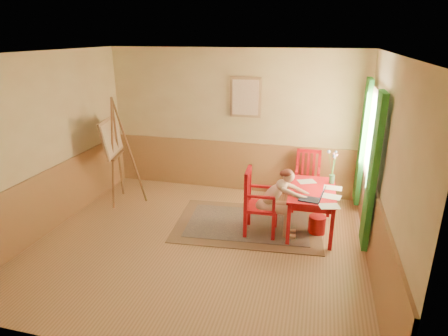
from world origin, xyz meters
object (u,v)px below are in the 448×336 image
(table, at_px, (312,194))
(chair_back, at_px, (307,178))
(laptop, at_px, (314,198))
(chair_left, at_px, (258,202))
(figure, at_px, (277,199))
(easel, at_px, (114,141))

(table, bearing_deg, chair_back, 95.92)
(chair_back, relative_size, laptop, 2.59)
(chair_left, relative_size, figure, 0.95)
(laptop, bearing_deg, chair_back, 95.38)
(table, distance_m, laptop, 0.46)
(figure, relative_size, laptop, 2.89)
(table, height_order, laptop, laptop)
(chair_back, distance_m, figure, 1.42)
(chair_left, distance_m, laptop, 0.89)
(figure, bearing_deg, laptop, -14.33)
(table, relative_size, laptop, 3.12)
(table, xyz_separation_m, chair_left, (-0.81, -0.30, -0.09))
(easel, bearing_deg, laptop, -11.07)
(table, relative_size, chair_left, 1.13)
(chair_left, relative_size, laptop, 2.76)
(chair_back, height_order, laptop, chair_back)
(chair_left, bearing_deg, easel, 168.45)
(laptop, relative_size, easel, 0.19)
(chair_left, xyz_separation_m, easel, (-2.78, 0.57, 0.64))
(table, distance_m, figure, 0.59)
(figure, distance_m, easel, 3.18)
(table, relative_size, figure, 1.08)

